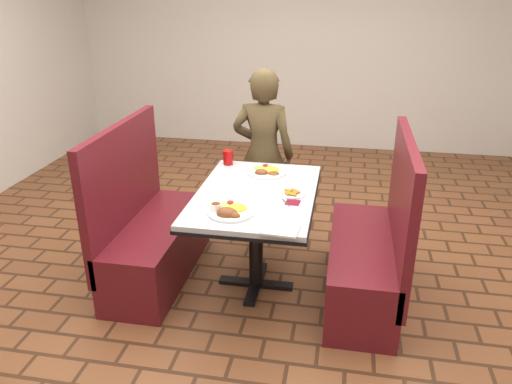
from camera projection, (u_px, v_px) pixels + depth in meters
room at (256, 12)px, 2.96m from camera, size 7.00×7.04×2.82m
dining_table at (256, 205)px, 3.45m from camera, size 0.81×1.21×0.75m
booth_bench_left at (151, 236)px, 3.71m from camera, size 0.47×1.20×1.17m
booth_bench_right at (370, 256)px, 3.44m from camera, size 0.47×1.20×1.17m
diner_person at (263, 154)px, 4.23m from camera, size 0.55×0.38×1.45m
near_dinner_plate at (230, 209)px, 3.08m from camera, size 0.30×0.30×0.09m
far_dinner_plate at (267, 170)px, 3.73m from camera, size 0.29×0.29×0.07m
plantain_plate at (292, 193)px, 3.36m from camera, size 0.18×0.18×0.03m
maroon_napkin at (293, 202)px, 3.25m from camera, size 0.10×0.10×0.00m
spoon_utensil at (286, 203)px, 3.24m from camera, size 0.07×0.10×0.00m
red_tumbler at (228, 157)px, 3.91m from camera, size 0.08×0.08×0.11m
paper_napkin at (280, 230)px, 2.88m from camera, size 0.22×0.17×0.01m
knife_utensil at (238, 214)px, 3.06m from camera, size 0.04×0.18×0.00m
fork_utensil at (234, 215)px, 3.05m from camera, size 0.03×0.14×0.00m
lettuce_shreds at (263, 189)px, 3.46m from camera, size 0.28×0.32×0.00m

